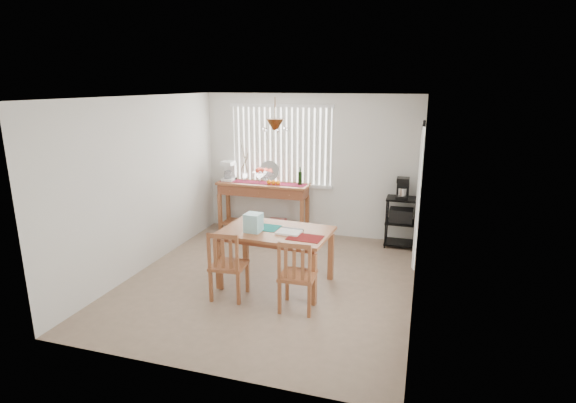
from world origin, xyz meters
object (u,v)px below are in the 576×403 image
(chair_left, at_px, (228,265))
(chair_right, at_px, (297,276))
(sideboard, at_px, (264,196))
(dining_table, at_px, (276,236))
(cart_items, at_px, (403,188))
(wire_cart, at_px, (401,217))

(chair_left, height_order, chair_right, chair_left)
(sideboard, relative_size, chair_left, 1.82)
(sideboard, xyz_separation_m, chair_right, (1.43, -2.73, -0.27))
(dining_table, bearing_deg, sideboard, 114.35)
(sideboard, relative_size, cart_items, 4.81)
(dining_table, bearing_deg, chair_left, -127.00)
(wire_cart, distance_m, dining_table, 2.62)
(chair_left, bearing_deg, sideboard, 100.06)
(chair_left, relative_size, chair_right, 1.01)
(sideboard, height_order, cart_items, cart_items)
(dining_table, bearing_deg, chair_right, -53.09)
(wire_cart, height_order, chair_right, chair_right)
(chair_left, bearing_deg, wire_cart, 52.86)
(cart_items, xyz_separation_m, chair_left, (-2.04, -2.71, -0.57))
(cart_items, distance_m, dining_table, 2.64)
(cart_items, height_order, chair_left, cart_items)
(wire_cart, distance_m, chair_right, 2.95)
(sideboard, distance_m, chair_left, 2.74)
(sideboard, relative_size, wire_cart, 1.98)
(sideboard, relative_size, dining_table, 1.11)
(dining_table, relative_size, chair_right, 1.64)
(dining_table, bearing_deg, wire_cart, 52.82)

